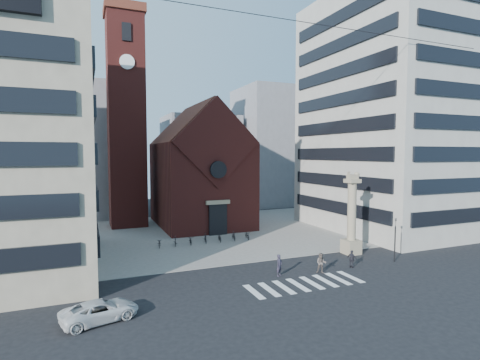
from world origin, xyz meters
The scene contains 22 objects.
ground centered at (0.00, 0.00, 0.00)m, with size 120.00×120.00×0.00m, color black.
piazza centered at (0.00, 19.00, 0.03)m, with size 46.00×30.00×0.05m, color gray.
zebra_crossing centered at (0.55, -3.00, 0.01)m, with size 10.20×3.20×0.01m, color white, non-canonical shape.
church centered at (0.00, 25.04, 7.98)m, with size 12.00×16.65×18.00m.
campanile centered at (-10.00, 28.00, 15.74)m, with size 5.50×5.50×31.20m.
building_right centered at (24.00, 12.00, 16.00)m, with size 18.00×22.00×32.00m, color #B1ADA1.
bg_block_left centered at (-20.00, 40.00, 11.00)m, with size 16.00×14.00×22.00m, color gray.
bg_block_mid centered at (6.00, 45.00, 9.00)m, with size 14.00×12.00×18.00m, color gray.
bg_block_right centered at (22.00, 42.00, 12.00)m, with size 16.00×14.00×24.00m, color gray.
lion_column centered at (10.01, 3.00, 3.46)m, with size 1.63×1.60×8.68m.
traffic_light centered at (12.00, -1.00, 2.29)m, with size 0.13×0.16×4.30m.
white_car centered at (-15.02, -3.83, 0.66)m, with size 2.18×4.73×1.32m, color silver.
pedestrian_0 centered at (-0.42, -0.43, 0.93)m, with size 0.68×0.45×1.87m, color #2C2736.
pedestrian_1 centered at (3.36, -1.18, 0.90)m, with size 0.88×0.68×1.80m, color #63564F.
pedestrian_2 centered at (6.92, -0.91, 0.80)m, with size 0.94×0.39×1.61m, color #232228.
scooter_0 centered at (-8.17, 13.30, 0.53)m, with size 0.64×1.82×0.96m, color black.
scooter_1 centered at (-6.37, 13.30, 0.58)m, with size 0.50×1.77×1.06m, color black.
scooter_2 centered at (-4.58, 13.30, 0.53)m, with size 0.64×1.82×0.96m, color black.
scooter_3 centered at (-2.79, 13.30, 0.58)m, with size 0.50×1.77×1.06m, color black.
scooter_4 centered at (-1.00, 13.30, 0.53)m, with size 0.64×1.82×0.96m, color black.
scooter_5 centered at (0.79, 13.30, 0.58)m, with size 0.50×1.77×1.06m, color black.
scooter_6 centered at (2.59, 13.30, 0.53)m, with size 0.64×1.82×0.96m, color black.
Camera 1 is at (-15.64, -28.31, 10.50)m, focal length 28.00 mm.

